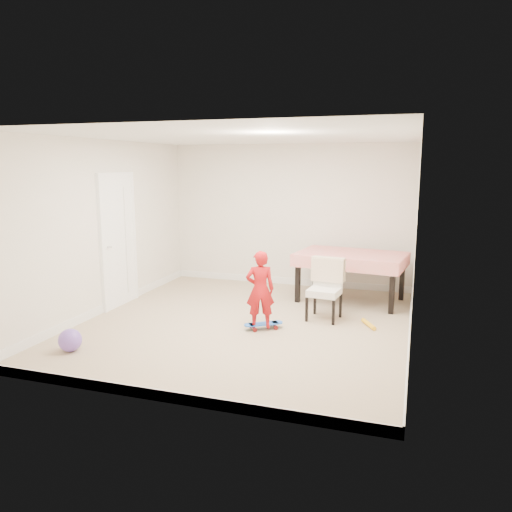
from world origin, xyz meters
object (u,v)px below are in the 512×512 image
(dining_table, at_px, (350,277))
(balloon, at_px, (70,340))
(skateboard, at_px, (264,326))
(dining_chair, at_px, (324,290))
(child, at_px, (260,292))

(dining_table, xyz_separation_m, balloon, (-2.93, -3.33, -0.26))
(skateboard, bearing_deg, dining_table, 27.93)
(dining_chair, relative_size, child, 0.84)
(child, relative_size, balloon, 3.81)
(dining_table, height_order, balloon, dining_table)
(dining_chair, bearing_deg, child, -128.94)
(dining_table, height_order, child, child)
(dining_chair, height_order, skateboard, dining_chair)
(dining_table, bearing_deg, dining_chair, -93.92)
(dining_table, distance_m, dining_chair, 1.15)
(skateboard, bearing_deg, dining_chair, 9.47)
(dining_table, bearing_deg, balloon, -123.61)
(dining_table, distance_m, skateboard, 2.08)
(dining_table, xyz_separation_m, dining_chair, (-0.23, -1.13, 0.04))
(skateboard, relative_size, balloon, 1.97)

